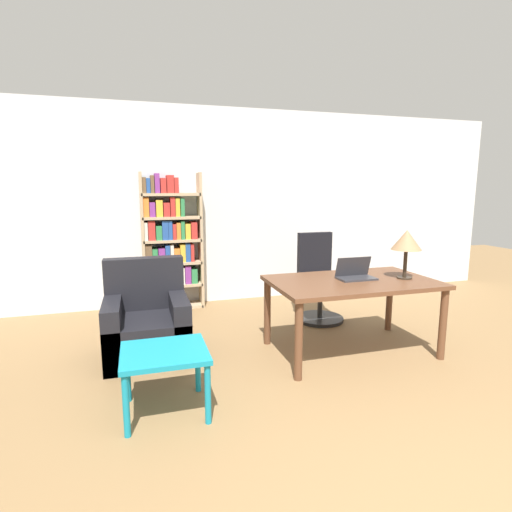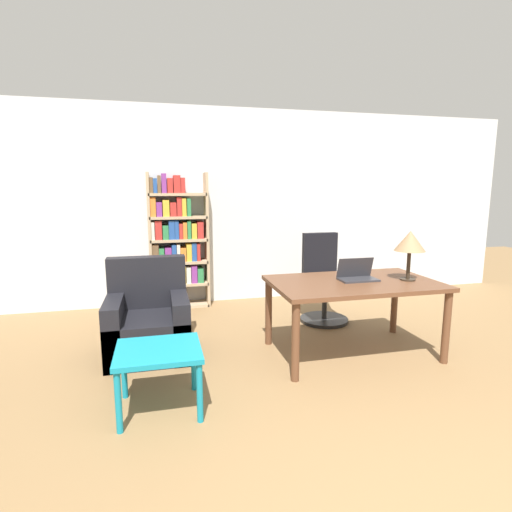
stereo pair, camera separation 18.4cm
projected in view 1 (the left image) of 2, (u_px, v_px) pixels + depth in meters
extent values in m
cube|color=silver|center=(250.00, 206.00, 5.73)|extent=(8.00, 0.06, 2.70)
cube|color=brown|center=(352.00, 282.00, 3.88)|extent=(1.58, 0.96, 0.04)
cylinder|color=brown|center=(299.00, 341.00, 3.34)|extent=(0.07, 0.07, 0.69)
cylinder|color=brown|center=(443.00, 324.00, 3.75)|extent=(0.07, 0.07, 0.69)
cylinder|color=brown|center=(267.00, 312.00, 4.13)|extent=(0.07, 0.07, 0.69)
cylinder|color=brown|center=(389.00, 301.00, 4.54)|extent=(0.07, 0.07, 0.69)
cube|color=#2D2D33|center=(357.00, 278.00, 3.90)|extent=(0.37, 0.20, 0.02)
cube|color=#2D2D33|center=(353.00, 266.00, 3.96)|extent=(0.37, 0.06, 0.20)
cube|color=navy|center=(353.00, 266.00, 3.96)|extent=(0.33, 0.05, 0.17)
cylinder|color=#2D2319|center=(404.00, 278.00, 3.95)|extent=(0.14, 0.14, 0.01)
cylinder|color=#2D2319|center=(405.00, 263.00, 3.92)|extent=(0.04, 0.04, 0.27)
cone|color=#93704C|center=(407.00, 240.00, 3.88)|extent=(0.29, 0.29, 0.19)
cylinder|color=black|center=(320.00, 319.00, 4.92)|extent=(0.58, 0.58, 0.04)
cylinder|color=#262626|center=(320.00, 304.00, 4.89)|extent=(0.06, 0.06, 0.33)
cube|color=black|center=(320.00, 287.00, 4.85)|extent=(0.46, 0.46, 0.10)
cube|color=black|center=(314.00, 256.00, 4.98)|extent=(0.44, 0.08, 0.60)
cube|color=teal|center=(164.00, 353.00, 2.84)|extent=(0.60, 0.54, 0.04)
cylinder|color=teal|center=(126.00, 406.00, 2.58)|extent=(0.04, 0.04, 0.43)
cylinder|color=teal|center=(208.00, 394.00, 2.73)|extent=(0.04, 0.04, 0.43)
cylinder|color=teal|center=(127.00, 374.00, 3.02)|extent=(0.04, 0.04, 0.43)
cylinder|color=teal|center=(198.00, 365.00, 3.17)|extent=(0.04, 0.04, 0.43)
cube|color=black|center=(148.00, 337.00, 3.82)|extent=(0.77, 0.75, 0.40)
cube|color=black|center=(145.00, 283.00, 4.03)|extent=(0.77, 0.16, 0.52)
cube|color=black|center=(113.00, 331.00, 3.72)|extent=(0.16, 0.75, 0.58)
cube|color=black|center=(179.00, 325.00, 3.90)|extent=(0.16, 0.75, 0.58)
cube|color=tan|center=(143.00, 243.00, 5.20)|extent=(0.04, 0.28, 1.81)
cube|color=tan|center=(200.00, 241.00, 5.41)|extent=(0.04, 0.28, 1.81)
cube|color=tan|center=(175.00, 306.00, 5.46)|extent=(0.75, 0.28, 0.04)
cube|color=gold|center=(150.00, 298.00, 5.34)|extent=(0.08, 0.24, 0.25)
cube|color=silver|center=(156.00, 299.00, 5.37)|extent=(0.06, 0.24, 0.21)
cube|color=brown|center=(162.00, 297.00, 5.39)|extent=(0.08, 0.24, 0.25)
cube|color=#333338|center=(168.00, 297.00, 5.41)|extent=(0.06, 0.24, 0.23)
cube|color=brown|center=(173.00, 296.00, 5.43)|extent=(0.08, 0.24, 0.25)
cube|color=brown|center=(178.00, 297.00, 5.45)|extent=(0.05, 0.24, 0.20)
cube|color=tan|center=(174.00, 284.00, 5.41)|extent=(0.75, 0.28, 0.04)
cube|color=#7F338C|center=(148.00, 277.00, 5.29)|extent=(0.04, 0.24, 0.22)
cube|color=#B72D28|center=(153.00, 275.00, 5.31)|extent=(0.08, 0.24, 0.25)
cube|color=silver|center=(160.00, 276.00, 5.33)|extent=(0.07, 0.24, 0.22)
cube|color=#234C99|center=(165.00, 276.00, 5.35)|extent=(0.05, 0.24, 0.20)
cube|color=#333338|center=(170.00, 276.00, 5.37)|extent=(0.09, 0.24, 0.20)
cube|color=gold|center=(177.00, 275.00, 5.40)|extent=(0.06, 0.24, 0.23)
cube|color=silver|center=(182.00, 275.00, 5.42)|extent=(0.06, 0.24, 0.22)
cube|color=#7F338C|center=(187.00, 274.00, 5.44)|extent=(0.08, 0.24, 0.24)
cube|color=#2D7F47|center=(194.00, 275.00, 5.46)|extent=(0.08, 0.24, 0.20)
cube|color=tan|center=(173.00, 263.00, 5.36)|extent=(0.75, 0.28, 0.04)
cube|color=brown|center=(149.00, 253.00, 5.24)|extent=(0.09, 0.24, 0.24)
cube|color=#2D7F47|center=(155.00, 255.00, 5.27)|extent=(0.07, 0.24, 0.19)
cube|color=#7F338C|center=(161.00, 255.00, 5.29)|extent=(0.08, 0.24, 0.19)
cube|color=#234C99|center=(167.00, 253.00, 5.31)|extent=(0.06, 0.24, 0.23)
cube|color=silver|center=(172.00, 253.00, 5.33)|extent=(0.04, 0.24, 0.23)
cube|color=orange|center=(176.00, 254.00, 5.35)|extent=(0.07, 0.24, 0.18)
cube|color=gold|center=(182.00, 252.00, 5.37)|extent=(0.07, 0.24, 0.24)
cube|color=#234C99|center=(187.00, 252.00, 5.39)|extent=(0.06, 0.24, 0.25)
cube|color=#B72D28|center=(192.00, 252.00, 5.40)|extent=(0.04, 0.24, 0.23)
cube|color=tan|center=(172.00, 240.00, 5.30)|extent=(0.75, 0.28, 0.04)
cube|color=silver|center=(146.00, 231.00, 5.19)|extent=(0.04, 0.24, 0.24)
cube|color=#B72D28|center=(152.00, 230.00, 5.21)|extent=(0.09, 0.24, 0.25)
cube|color=#2D7F47|center=(159.00, 232.00, 5.24)|extent=(0.07, 0.24, 0.19)
cube|color=#234C99|center=(165.00, 230.00, 5.25)|extent=(0.08, 0.24, 0.25)
cube|color=#234C99|center=(170.00, 230.00, 5.27)|extent=(0.05, 0.24, 0.25)
cube|color=#B72D28|center=(174.00, 231.00, 5.29)|extent=(0.04, 0.24, 0.20)
cube|color=orange|center=(178.00, 231.00, 5.31)|extent=(0.05, 0.24, 0.22)
cube|color=#2D7F47|center=(182.00, 230.00, 5.32)|extent=(0.05, 0.24, 0.24)
cube|color=gold|center=(187.00, 231.00, 5.34)|extent=(0.07, 0.24, 0.21)
cube|color=#B72D28|center=(193.00, 230.00, 5.36)|extent=(0.08, 0.24, 0.22)
cube|color=tan|center=(171.00, 218.00, 5.25)|extent=(0.75, 0.28, 0.04)
cube|color=orange|center=(146.00, 207.00, 5.14)|extent=(0.07, 0.24, 0.25)
cube|color=#7F338C|center=(152.00, 209.00, 5.17)|extent=(0.07, 0.24, 0.19)
cube|color=gold|center=(159.00, 208.00, 5.19)|extent=(0.08, 0.24, 0.21)
cube|color=#B72D28|center=(166.00, 209.00, 5.22)|extent=(0.08, 0.24, 0.18)
cube|color=#B72D28|center=(172.00, 207.00, 5.23)|extent=(0.06, 0.24, 0.25)
cube|color=gold|center=(177.00, 207.00, 5.25)|extent=(0.05, 0.24, 0.24)
cube|color=#2D7F47|center=(182.00, 207.00, 5.27)|extent=(0.05, 0.24, 0.23)
cube|color=tan|center=(171.00, 194.00, 5.20)|extent=(0.75, 0.28, 0.04)
cube|color=brown|center=(144.00, 185.00, 5.09)|extent=(0.05, 0.24, 0.20)
cube|color=#234C99|center=(148.00, 186.00, 5.11)|extent=(0.05, 0.24, 0.19)
cube|color=brown|center=(152.00, 184.00, 5.12)|extent=(0.04, 0.24, 0.22)
cube|color=#7F338C|center=(157.00, 183.00, 5.13)|extent=(0.06, 0.24, 0.25)
cube|color=#B72D28|center=(163.00, 186.00, 5.16)|extent=(0.07, 0.24, 0.19)
cube|color=#B72D28|center=(170.00, 184.00, 5.18)|extent=(0.09, 0.24, 0.23)
cube|color=#B72D28|center=(176.00, 185.00, 5.20)|extent=(0.05, 0.24, 0.20)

